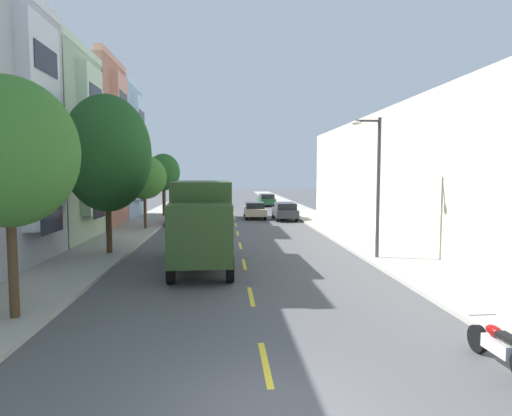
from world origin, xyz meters
TOP-DOWN VIEW (x-y plane):
  - ground_plane at (0.00, 30.00)m, footprint 160.00×160.00m
  - sidewalk_left at (-7.10, 28.00)m, footprint 3.20×120.00m
  - sidewalk_right at (7.10, 28.00)m, footprint 3.20×120.00m
  - lane_centerline_dashes at (0.00, 24.50)m, footprint 0.14×47.20m
  - townhouse_fourth_terracotta at (-14.48, 25.99)m, footprint 12.37×6.72m
  - townhouse_fifth_powder_blue at (-14.74, 32.91)m, footprint 12.90×6.72m
  - apartment_block_opposite at (13.70, 20.00)m, footprint 10.00×36.00m
  - street_tree_nearest at (-6.40, 4.99)m, footprint 3.52×3.52m
  - street_tree_second at (-6.40, 14.50)m, footprint 4.14×4.14m
  - street_tree_third at (-6.40, 24.02)m, footprint 3.04×3.04m
  - street_tree_farthest at (-6.40, 33.53)m, footprint 2.96×2.96m
  - street_lamp at (5.94, 12.50)m, footprint 1.35×0.28m
  - delivery_box_truck at (-1.81, 11.88)m, footprint 2.61×7.39m
  - parked_wagon_charcoal at (4.30, 30.22)m, footprint 1.88×4.72m
  - parked_pickup_teal at (-4.40, 42.90)m, footprint 2.09×5.33m
  - parked_sedan_black at (-4.26, 50.90)m, footprint 1.92×4.55m
  - parked_pickup_red at (-4.36, 28.27)m, footprint 2.16×5.36m
  - parked_wagon_forest at (4.28, 46.59)m, footprint 1.88×4.72m
  - moving_champagne_sedan at (1.80, 31.80)m, footprint 1.80×4.50m
  - parked_motorcycle at (4.75, 1.54)m, footprint 0.62×2.05m

SIDE VIEW (x-z plane):
  - ground_plane at x=0.00m, z-range 0.00..0.00m
  - lane_centerline_dashes at x=0.00m, z-range 0.00..0.01m
  - sidewalk_left at x=-7.10m, z-range 0.00..0.14m
  - sidewalk_right at x=7.10m, z-range 0.00..0.14m
  - parked_motorcycle at x=4.75m, z-range -0.04..0.86m
  - parked_sedan_black at x=-4.26m, z-range 0.03..1.46m
  - moving_champagne_sedan at x=1.80m, z-range 0.03..1.46m
  - parked_wagon_charcoal at x=4.30m, z-range 0.05..1.55m
  - parked_wagon_forest at x=4.28m, z-range 0.05..1.55m
  - parked_pickup_teal at x=-4.40m, z-range -0.04..1.69m
  - parked_pickup_red at x=-4.36m, z-range -0.04..1.69m
  - delivery_box_truck at x=-1.81m, z-range 0.20..3.81m
  - street_tree_third at x=-6.40m, z-range 1.16..6.27m
  - street_lamp at x=5.94m, z-range 0.67..6.98m
  - apartment_block_opposite at x=13.70m, z-range 0.00..7.84m
  - street_tree_farthest at x=-6.40m, z-range 1.26..6.92m
  - street_tree_nearest at x=-6.40m, z-range 1.33..7.64m
  - street_tree_second at x=-6.40m, z-range 1.13..8.67m
  - townhouse_fifth_powder_blue at x=-14.74m, z-range -0.20..11.73m
  - townhouse_fourth_terracotta at x=-14.48m, z-range -0.20..12.15m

